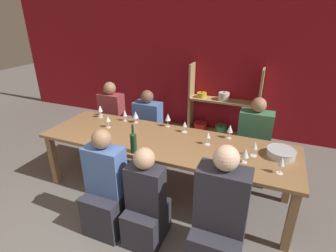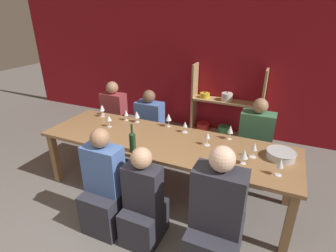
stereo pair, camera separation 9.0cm
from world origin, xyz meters
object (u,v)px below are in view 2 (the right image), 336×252
object	(u,v)px
wine_bottle_green	(132,141)
wine_glass_empty_a	(137,114)
dining_table	(165,145)
wine_glass_red_e	(230,130)
wine_glass_red_a	(102,108)
person_far_a	(254,151)
wine_glass_white_b	(244,154)
cell_phone	(237,171)
person_near_b	(144,207)
shelf_unit	(224,114)
wine_glass_red_d	(169,117)
person_far_c	(150,132)
wine_glass_white_a	(280,164)
person_near_a	(106,193)
person_near_c	(216,225)
wine_glass_red_c	(208,136)
wine_glass_white_c	(185,125)
wine_glass_white_d	(109,119)
mixing_bowl	(281,154)
person_far_b	(115,124)
wine_glass_red_f	(102,109)
wine_glass_empty_b	(254,147)
wine_glass_red_b	(126,113)

from	to	relation	value
wine_bottle_green	wine_glass_empty_a	distance (m)	0.85
dining_table	wine_glass_red_e	size ratio (longest dim) A/B	17.16
wine_bottle_green	wine_glass_red_a	distance (m)	1.30
wine_glass_red_e	person_far_a	world-z (taller)	person_far_a
wine_glass_white_b	cell_phone	size ratio (longest dim) A/B	1.06
person_near_b	person_far_a	bearing A→B (deg)	61.74
shelf_unit	wine_glass_red_d	distance (m)	1.76
dining_table	person_far_c	bearing A→B (deg)	128.10
wine_glass_white_a	person_far_a	world-z (taller)	person_far_a
wine_glass_white_b	person_near_a	world-z (taller)	person_near_a
person_near_b	person_near_c	distance (m)	0.74
wine_glass_red_c	person_far_c	world-z (taller)	person_far_c
person_near_c	wine_glass_empty_a	bearing A→B (deg)	142.16
person_near_b	cell_phone	bearing A→B (deg)	29.90
wine_glass_white_a	wine_glass_white_c	xyz separation A→B (m)	(-1.17, 0.54, -0.03)
wine_glass_white_d	person_near_b	xyz separation A→B (m)	(0.98, -0.85, -0.49)
mixing_bowl	wine_glass_red_d	bearing A→B (deg)	169.52
wine_glass_red_c	person_far_a	world-z (taller)	person_far_a
wine_glass_red_d	person_far_b	bearing A→B (deg)	160.37
dining_table	wine_glass_red_f	distance (m)	1.23
wine_glass_red_d	wine_glass_white_c	bearing A→B (deg)	-16.80
wine_bottle_green	wine_glass_white_b	world-z (taller)	wine_bottle_green
wine_glass_white_c	wine_glass_red_d	world-z (taller)	wine_glass_red_d
wine_glass_red_f	person_far_c	bearing A→B (deg)	44.31
shelf_unit	person_near_b	world-z (taller)	shelf_unit
wine_glass_empty_a	wine_glass_empty_b	world-z (taller)	wine_glass_empty_b
wine_glass_white_d	wine_glass_empty_b	bearing A→B (deg)	-0.98
dining_table	wine_bottle_green	distance (m)	0.50
wine_glass_red_e	person_far_c	distance (m)	1.53
wine_glass_white_a	cell_phone	bearing A→B (deg)	-165.81
wine_glass_red_d	wine_glass_empty_b	distance (m)	1.22
dining_table	wine_glass_empty_a	distance (m)	0.72
wine_glass_red_e	wine_glass_red_f	xyz separation A→B (m)	(-1.89, -0.04, 0.00)
dining_table	person_far_b	world-z (taller)	person_far_b
cell_phone	wine_glass_red_e	bearing A→B (deg)	108.34
wine_glass_red_f	person_far_a	bearing A→B (deg)	12.94
wine_bottle_green	wine_glass_empty_b	size ratio (longest dim) A/B	1.90
wine_glass_white_a	person_near_b	size ratio (longest dim) A/B	0.17
wine_glass_empty_b	wine_glass_white_a	bearing A→B (deg)	-42.93
wine_glass_red_b	wine_bottle_green	bearing A→B (deg)	-53.10
dining_table	wine_glass_white_a	xyz separation A→B (m)	(1.31, -0.22, 0.20)
wine_glass_empty_b	person_near_b	world-z (taller)	person_near_b
dining_table	wine_glass_red_e	world-z (taller)	wine_glass_red_e
wine_glass_red_a	wine_glass_red_e	size ratio (longest dim) A/B	0.86
wine_glass_white_c	person_far_c	world-z (taller)	person_far_c
wine_glass_empty_a	wine_glass_red_e	size ratio (longest dim) A/B	0.93
shelf_unit	wine_glass_white_c	xyz separation A→B (m)	(-0.14, -1.73, 0.44)
wine_glass_white_a	wine_glass_white_c	world-z (taller)	wine_glass_white_a
wine_glass_red_d	wine_glass_red_e	bearing A→B (deg)	-2.55
wine_glass_red_e	cell_phone	xyz separation A→B (m)	(0.22, -0.68, -0.12)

